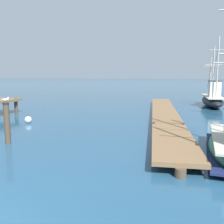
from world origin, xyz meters
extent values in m
cube|color=brown|center=(4.34, 14.79, 0.37)|extent=(2.47, 21.23, 0.16)
cylinder|color=#4C3D2D|center=(4.68, 4.20, 0.15)|extent=(0.36, 0.36, 0.29)
cylinder|color=#4C3D2D|center=(4.51, 9.49, 0.15)|extent=(0.36, 0.36, 0.29)
cylinder|color=#4C3D2D|center=(4.34, 14.79, 0.15)|extent=(0.36, 0.36, 0.29)
cylinder|color=#4C3D2D|center=(4.18, 20.08, 0.15)|extent=(0.36, 0.36, 0.29)
cylinder|color=#4C3D2D|center=(4.01, 25.38, 0.15)|extent=(0.36, 0.36, 0.29)
cube|color=#333338|center=(3.68, 10.53, 0.49)|extent=(0.13, 0.20, 0.08)
cube|color=#333338|center=(5.28, 10.58, 0.49)|extent=(0.13, 0.20, 0.08)
ellipsoid|color=black|center=(9.14, 23.22, 0.52)|extent=(2.10, 7.10, 1.03)
cube|color=#B2AD9E|center=(9.14, 23.22, 0.99)|extent=(1.86, 6.39, 0.08)
cube|color=silver|center=(9.10, 22.17, 1.80)|extent=(1.06, 1.46, 1.53)
cube|color=#3D3D42|center=(9.10, 22.17, 2.59)|extent=(1.15, 1.58, 0.06)
cylinder|color=#B2ADA3|center=(9.16, 23.58, 3.50)|extent=(0.11, 0.11, 4.94)
cylinder|color=#B2ADA3|center=(9.16, 23.58, 4.17)|extent=(1.62, 0.13, 0.06)
cylinder|color=#333338|center=(9.22, 24.91, 3.75)|extent=(0.14, 2.57, 3.65)
cylinder|color=#B2ADA3|center=(9.23, 25.16, 3.02)|extent=(0.11, 0.11, 3.98)
cylinder|color=#B2ADA3|center=(9.23, 25.16, 4.07)|extent=(1.62, 0.13, 0.06)
cylinder|color=#333338|center=(9.27, 26.23, 3.22)|extent=(0.11, 2.07, 2.94)
cylinder|color=#B2ADA3|center=(9.05, 21.12, 3.82)|extent=(0.11, 0.11, 5.58)
cylinder|color=#B2ADA3|center=(9.05, 21.12, 5.38)|extent=(1.62, 0.13, 0.06)
cylinder|color=#333338|center=(9.12, 22.62, 4.10)|extent=(0.15, 2.90, 4.13)
cylinder|color=#4C3D2D|center=(-7.83, 15.35, 0.63)|extent=(0.28, 0.28, 1.25)
cylinder|color=#4C3D2D|center=(-2.91, 6.69, 0.95)|extent=(0.26, 0.26, 1.90)
cylinder|color=#28282D|center=(-2.91, 6.69, 1.87)|extent=(0.30, 0.30, 0.06)
cylinder|color=gold|center=(-2.93, 6.71, 1.93)|extent=(0.01, 0.01, 0.07)
cylinder|color=gold|center=(-2.89, 6.67, 1.93)|extent=(0.01, 0.01, 0.07)
ellipsoid|color=white|center=(-2.91, 6.69, 2.04)|extent=(0.29, 0.28, 0.13)
ellipsoid|color=silver|center=(-2.96, 6.72, 2.05)|extent=(0.19, 0.19, 0.09)
ellipsoid|color=#383838|center=(-3.04, 6.64, 2.04)|extent=(0.07, 0.07, 0.04)
ellipsoid|color=silver|center=(-2.89, 6.64, 2.05)|extent=(0.19, 0.19, 0.09)
ellipsoid|color=#383838|center=(-2.97, 6.57, 2.04)|extent=(0.07, 0.07, 0.04)
cone|color=white|center=(-3.02, 6.59, 2.04)|extent=(0.11, 0.11, 0.07)
sphere|color=white|center=(-2.83, 6.77, 2.12)|extent=(0.08, 0.08, 0.08)
cone|color=gold|center=(-2.79, 6.81, 2.12)|extent=(0.05, 0.05, 0.02)
sphere|color=silver|center=(-4.54, 11.42, 0.23)|extent=(0.46, 0.46, 0.46)
torus|color=black|center=(-4.54, 11.42, 0.46)|extent=(0.14, 0.02, 0.14)
camera|label=1|loc=(4.00, -3.53, 3.17)|focal=40.28mm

